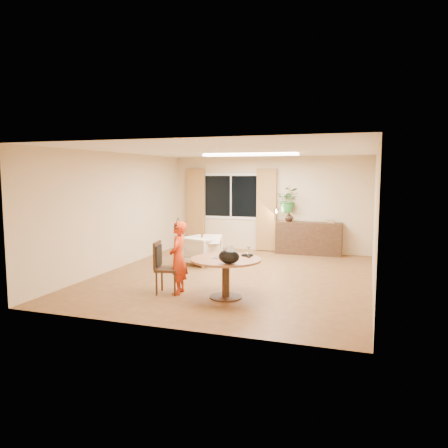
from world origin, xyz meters
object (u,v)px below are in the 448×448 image
(armchair, at_px, (202,250))
(sideboard, at_px, (309,238))
(child, at_px, (178,258))
(dining_chair, at_px, (168,268))
(dining_table, at_px, (226,267))

(armchair, bearing_deg, sideboard, -118.81)
(child, xyz_separation_m, sideboard, (1.69, 4.59, -0.22))
(dining_chair, bearing_deg, child, 6.98)
(child, bearing_deg, dining_chair, -81.96)
(child, bearing_deg, armchair, -176.88)
(dining_chair, xyz_separation_m, sideboard, (1.86, 4.64, -0.04))
(dining_table, bearing_deg, dining_chair, -176.99)
(child, height_order, sideboard, child)
(dining_table, relative_size, sideboard, 0.71)
(child, relative_size, armchair, 1.75)
(dining_chair, height_order, sideboard, dining_chair)
(dining_table, height_order, child, child)
(child, distance_m, armchair, 2.56)
(child, bearing_deg, sideboard, 150.93)
(dining_table, distance_m, dining_chair, 1.07)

